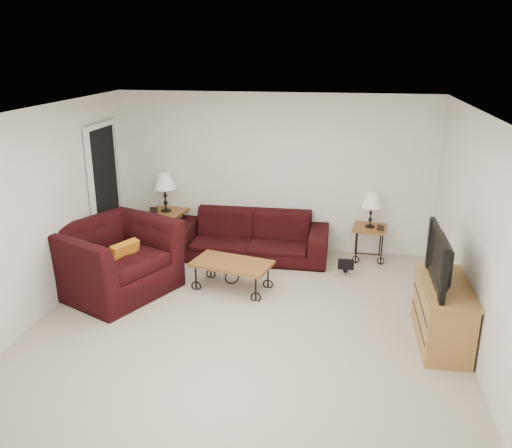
{
  "coord_description": "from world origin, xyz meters",
  "views": [
    {
      "loc": [
        1.04,
        -5.61,
        3.16
      ],
      "look_at": [
        0.0,
        0.7,
        1.0
      ],
      "focal_mm": 37.08,
      "sensor_mm": 36.0,
      "label": 1
    }
  ],
  "objects_px": {
    "sofa": "(251,236)",
    "lamp_left": "(165,192)",
    "side_table_right": "(369,243)",
    "tv_stand": "(442,313)",
    "coffee_table": "(232,275)",
    "television": "(447,259)",
    "lamp_right": "(371,210)",
    "armchair": "(115,259)",
    "backpack": "(346,258)",
    "side_table_left": "(167,229)"
  },
  "relations": [
    {
      "from": "backpack",
      "to": "armchair",
      "type": "bearing_deg",
      "value": 177.13
    },
    {
      "from": "armchair",
      "to": "backpack",
      "type": "relative_size",
      "value": 3.15
    },
    {
      "from": "lamp_left",
      "to": "backpack",
      "type": "distance_m",
      "value": 3.04
    },
    {
      "from": "sofa",
      "to": "coffee_table",
      "type": "bearing_deg",
      "value": -92.43
    },
    {
      "from": "coffee_table",
      "to": "tv_stand",
      "type": "bearing_deg",
      "value": -20.25
    },
    {
      "from": "sofa",
      "to": "armchair",
      "type": "relative_size",
      "value": 1.66
    },
    {
      "from": "television",
      "to": "coffee_table",
      "type": "bearing_deg",
      "value": -110.4
    },
    {
      "from": "side_table_left",
      "to": "television",
      "type": "xyz_separation_m",
      "value": [
        3.93,
        -2.32,
        0.69
      ]
    },
    {
      "from": "sofa",
      "to": "side_table_left",
      "type": "height_order",
      "value": "sofa"
    },
    {
      "from": "sofa",
      "to": "backpack",
      "type": "relative_size",
      "value": 5.22
    },
    {
      "from": "lamp_left",
      "to": "sofa",
      "type": "bearing_deg",
      "value": -7.23
    },
    {
      "from": "lamp_right",
      "to": "sofa",
      "type": "bearing_deg",
      "value": -174.35
    },
    {
      "from": "sofa",
      "to": "side_table_left",
      "type": "distance_m",
      "value": 1.43
    },
    {
      "from": "side_table_left",
      "to": "lamp_left",
      "type": "bearing_deg",
      "value": 0.0
    },
    {
      "from": "side_table_right",
      "to": "coffee_table",
      "type": "distance_m",
      "value": 2.32
    },
    {
      "from": "tv_stand",
      "to": "side_table_left",
      "type": "bearing_deg",
      "value": 149.56
    },
    {
      "from": "side_table_left",
      "to": "tv_stand",
      "type": "xyz_separation_m",
      "value": [
        3.95,
        -2.32,
        0.04
      ]
    },
    {
      "from": "side_table_left",
      "to": "lamp_right",
      "type": "distance_m",
      "value": 3.28
    },
    {
      "from": "lamp_left",
      "to": "armchair",
      "type": "height_order",
      "value": "lamp_left"
    },
    {
      "from": "lamp_left",
      "to": "armchair",
      "type": "xyz_separation_m",
      "value": [
        -0.15,
        -1.69,
        -0.47
      ]
    },
    {
      "from": "lamp_left",
      "to": "backpack",
      "type": "xyz_separation_m",
      "value": [
        2.9,
        -0.58,
        -0.71
      ]
    },
    {
      "from": "lamp_right",
      "to": "armchair",
      "type": "xyz_separation_m",
      "value": [
        -3.39,
        -1.69,
        -0.34
      ]
    },
    {
      "from": "side_table_right",
      "to": "backpack",
      "type": "relative_size",
      "value": 1.17
    },
    {
      "from": "lamp_right",
      "to": "coffee_table",
      "type": "distance_m",
      "value": 2.4
    },
    {
      "from": "tv_stand",
      "to": "backpack",
      "type": "relative_size",
      "value": 2.55
    },
    {
      "from": "armchair",
      "to": "lamp_right",
      "type": "bearing_deg",
      "value": -37.73
    },
    {
      "from": "tv_stand",
      "to": "television",
      "type": "height_order",
      "value": "television"
    },
    {
      "from": "sofa",
      "to": "side_table_left",
      "type": "xyz_separation_m",
      "value": [
        -1.42,
        0.18,
        -0.04
      ]
    },
    {
      "from": "side_table_right",
      "to": "tv_stand",
      "type": "distance_m",
      "value": 2.43
    },
    {
      "from": "armchair",
      "to": "television",
      "type": "bearing_deg",
      "value": -73.0
    },
    {
      "from": "lamp_left",
      "to": "coffee_table",
      "type": "relative_size",
      "value": 0.6
    },
    {
      "from": "side_table_left",
      "to": "lamp_right",
      "type": "xyz_separation_m",
      "value": [
        3.24,
        0.0,
        0.49
      ]
    },
    {
      "from": "coffee_table",
      "to": "armchair",
      "type": "bearing_deg",
      "value": -168.09
    },
    {
      "from": "backpack",
      "to": "coffee_table",
      "type": "bearing_deg",
      "value": -175.58
    },
    {
      "from": "tv_stand",
      "to": "backpack",
      "type": "xyz_separation_m",
      "value": [
        -1.05,
        1.74,
        -0.12
      ]
    },
    {
      "from": "coffee_table",
      "to": "television",
      "type": "relative_size",
      "value": 1.0
    },
    {
      "from": "sofa",
      "to": "tv_stand",
      "type": "relative_size",
      "value": 2.05
    },
    {
      "from": "side_table_left",
      "to": "lamp_right",
      "type": "relative_size",
      "value": 1.17
    },
    {
      "from": "lamp_left",
      "to": "lamp_right",
      "type": "bearing_deg",
      "value": 0.0
    },
    {
      "from": "sofa",
      "to": "lamp_left",
      "type": "xyz_separation_m",
      "value": [
        -1.42,
        0.18,
        0.59
      ]
    },
    {
      "from": "lamp_right",
      "to": "television",
      "type": "bearing_deg",
      "value": -73.38
    },
    {
      "from": "sofa",
      "to": "lamp_left",
      "type": "height_order",
      "value": "lamp_left"
    },
    {
      "from": "lamp_left",
      "to": "television",
      "type": "height_order",
      "value": "television"
    },
    {
      "from": "side_table_right",
      "to": "lamp_left",
      "type": "bearing_deg",
      "value": 180.0
    },
    {
      "from": "sofa",
      "to": "side_table_right",
      "type": "height_order",
      "value": "sofa"
    },
    {
      "from": "tv_stand",
      "to": "television",
      "type": "bearing_deg",
      "value": 180.0
    },
    {
      "from": "sofa",
      "to": "coffee_table",
      "type": "height_order",
      "value": "sofa"
    },
    {
      "from": "side_table_right",
      "to": "coffee_table",
      "type": "height_order",
      "value": "side_table_right"
    },
    {
      "from": "side_table_right",
      "to": "armchair",
      "type": "distance_m",
      "value": 3.8
    },
    {
      "from": "lamp_right",
      "to": "coffee_table",
      "type": "bearing_deg",
      "value": -143.78
    }
  ]
}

